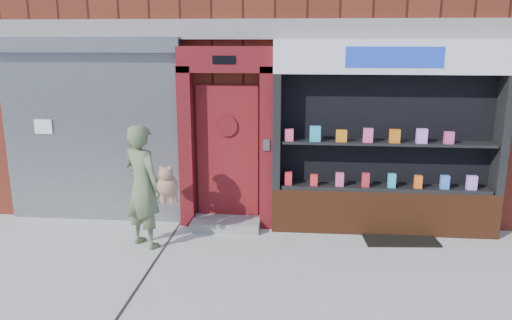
# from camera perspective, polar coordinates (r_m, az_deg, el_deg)

# --- Properties ---
(ground) EXTENTS (80.00, 80.00, 0.00)m
(ground) POSITION_cam_1_polar(r_m,az_deg,el_deg) (6.61, 0.95, -13.38)
(ground) COLOR #9E9E99
(ground) RESTS_ON ground
(shutter_bay) EXTENTS (3.10, 0.30, 3.04)m
(shutter_bay) POSITION_cam_1_polar(r_m,az_deg,el_deg) (8.62, -18.36, 4.39)
(shutter_bay) COLOR gray
(shutter_bay) RESTS_ON ground
(red_door_bay) EXTENTS (1.52, 0.58, 2.90)m
(red_door_bay) POSITION_cam_1_polar(r_m,az_deg,el_deg) (7.97, -3.39, 2.45)
(red_door_bay) COLOR #530E12
(red_door_bay) RESTS_ON ground
(pharmacy_bay) EXTENTS (3.50, 0.41, 3.00)m
(pharmacy_bay) POSITION_cam_1_polar(r_m,az_deg,el_deg) (7.96, 14.63, 1.40)
(pharmacy_bay) COLOR #5B2C15
(pharmacy_bay) RESTS_ON ground
(woman) EXTENTS (0.94, 0.72, 1.84)m
(woman) POSITION_cam_1_polar(r_m,az_deg,el_deg) (7.43, -12.62, -2.93)
(woman) COLOR #5D6E48
(woman) RESTS_ON ground
(doormat) EXTENTS (1.16, 0.86, 0.03)m
(doormat) POSITION_cam_1_polar(r_m,az_deg,el_deg) (8.15, 15.96, -8.42)
(doormat) COLOR black
(doormat) RESTS_ON ground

